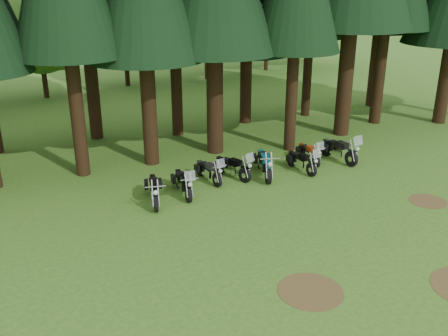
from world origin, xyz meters
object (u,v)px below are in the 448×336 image
at_px(motorcycle_1, 183,184).
at_px(motorcycle_5, 302,162).
at_px(motorcycle_3, 232,168).
at_px(motorcycle_4, 264,164).
at_px(motorcycle_2, 209,172).
at_px(motorcycle_6, 309,154).
at_px(motorcycle_0, 154,191).
at_px(motorcycle_7, 339,150).

distance_m(motorcycle_1, motorcycle_5, 5.55).
distance_m(motorcycle_3, motorcycle_4, 1.37).
bearing_deg(motorcycle_5, motorcycle_2, 166.77).
xyz_separation_m(motorcycle_1, motorcycle_4, (3.83, 0.16, 0.06)).
height_order(motorcycle_2, motorcycle_6, motorcycle_2).
relative_size(motorcycle_0, motorcycle_3, 1.03).
bearing_deg(motorcycle_3, motorcycle_4, -34.10).
bearing_deg(motorcycle_0, motorcycle_2, 34.91).
bearing_deg(motorcycle_3, motorcycle_5, -29.64).
bearing_deg(motorcycle_5, motorcycle_0, 179.01).
height_order(motorcycle_1, motorcycle_5, motorcycle_1).
bearing_deg(motorcycle_5, motorcycle_3, 164.82).
distance_m(motorcycle_3, motorcycle_6, 3.97).
bearing_deg(motorcycle_2, motorcycle_0, -165.46).
distance_m(motorcycle_2, motorcycle_4, 2.43).
relative_size(motorcycle_0, motorcycle_4, 0.93).
bearing_deg(motorcycle_1, motorcycle_0, -164.73).
height_order(motorcycle_0, motorcycle_6, motorcycle_6).
relative_size(motorcycle_0, motorcycle_7, 0.91).
height_order(motorcycle_1, motorcycle_2, motorcycle_1).
relative_size(motorcycle_6, motorcycle_7, 0.84).
xyz_separation_m(motorcycle_2, motorcycle_3, (1.06, -0.13, 0.03)).
relative_size(motorcycle_4, motorcycle_5, 1.15).
xyz_separation_m(motorcycle_0, motorcycle_2, (2.73, 0.87, -0.04)).
xyz_separation_m(motorcycle_3, motorcycle_5, (3.01, -0.78, -0.02)).
bearing_deg(motorcycle_7, motorcycle_1, 178.45).
distance_m(motorcycle_4, motorcycle_5, 1.75).
height_order(motorcycle_5, motorcycle_6, motorcycle_5).
bearing_deg(motorcycle_4, motorcycle_3, -177.03).
bearing_deg(motorcycle_5, motorcycle_6, 37.13).
height_order(motorcycle_1, motorcycle_7, motorcycle_7).
xyz_separation_m(motorcycle_6, motorcycle_7, (1.33, -0.51, 0.08)).
height_order(motorcycle_2, motorcycle_7, motorcycle_7).
bearing_deg(motorcycle_4, motorcycle_6, 30.65).
relative_size(motorcycle_5, motorcycle_7, 0.85).
bearing_deg(motorcycle_5, motorcycle_4, 168.32).
bearing_deg(motorcycle_7, motorcycle_6, 157.09).
xyz_separation_m(motorcycle_2, motorcycle_5, (4.07, -0.91, 0.00)).
distance_m(motorcycle_4, motorcycle_6, 2.71).
distance_m(motorcycle_0, motorcycle_1, 1.26).
height_order(motorcycle_2, motorcycle_4, motorcycle_2).
bearing_deg(motorcycle_1, motorcycle_6, 14.14).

